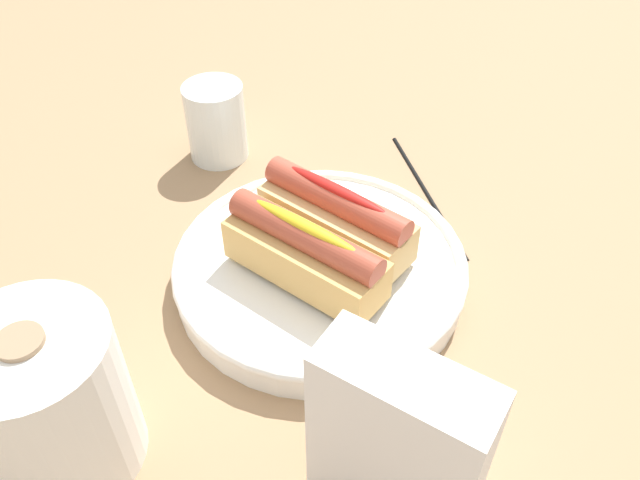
{
  "coord_description": "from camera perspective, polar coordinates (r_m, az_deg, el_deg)",
  "views": [
    {
      "loc": [
        -0.31,
        0.28,
        0.45
      ],
      "look_at": [
        0.01,
        -0.01,
        0.05
      ],
      "focal_mm": 36.4,
      "sensor_mm": 36.0,
      "label": 1
    }
  ],
  "objects": [
    {
      "name": "hotdog_back",
      "position": [
        0.56,
        -1.5,
        -1.01
      ],
      "size": [
        0.16,
        0.08,
        0.06
      ],
      "color": "tan",
      "rests_on": "serving_bowl"
    },
    {
      "name": "chopstick_near",
      "position": [
        0.73,
        9.38,
        4.21
      ],
      "size": [
        0.2,
        0.11,
        0.01
      ],
      "primitive_type": "cylinder",
      "rotation": [
        0.0,
        1.57,
        -0.48
      ],
      "color": "black",
      "rests_on": "ground_plane"
    },
    {
      "name": "water_glass",
      "position": [
        0.77,
        -9.08,
        9.83
      ],
      "size": [
        0.07,
        0.07,
        0.09
      ],
      "color": "white",
      "rests_on": "ground_plane"
    },
    {
      "name": "napkin_box",
      "position": [
        0.43,
        6.78,
        -17.47
      ],
      "size": [
        0.12,
        0.07,
        0.15
      ],
      "primitive_type": "cube",
      "rotation": [
        0.0,
        0.0,
        0.28
      ],
      "color": "white",
      "rests_on": "ground_plane"
    },
    {
      "name": "hotdog_front",
      "position": [
        0.6,
        1.41,
        2.07
      ],
      "size": [
        0.16,
        0.07,
        0.06
      ],
      "color": "#DBB270",
      "rests_on": "serving_bowl"
    },
    {
      "name": "ground_plane",
      "position": [
        0.61,
        -0.0,
        -4.42
      ],
      "size": [
        2.4,
        2.4,
        0.0
      ],
      "primitive_type": "plane",
      "color": "#9E7A56"
    },
    {
      "name": "serving_bowl",
      "position": [
        0.61,
        -0.0,
        -2.42
      ],
      "size": [
        0.27,
        0.27,
        0.03
      ],
      "color": "white",
      "rests_on": "ground_plane"
    },
    {
      "name": "paper_towel_roll",
      "position": [
        0.49,
        -22.48,
        -13.34
      ],
      "size": [
        0.11,
        0.11,
        0.13
      ],
      "color": "white",
      "rests_on": "ground_plane"
    }
  ]
}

